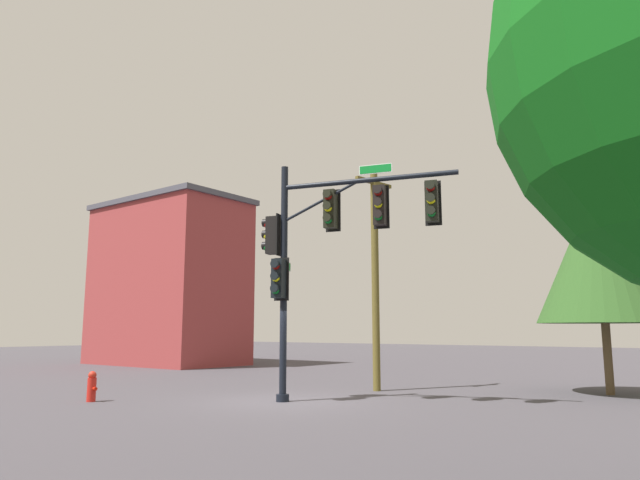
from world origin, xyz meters
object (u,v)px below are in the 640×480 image
fire_hydrant (92,387)px  tree_far (600,252)px  brick_building (168,282)px  utility_pole (375,270)px  signal_pole_assembly (327,236)px

fire_hydrant → tree_far: 15.87m
brick_building → utility_pole: bearing=-16.2°
utility_pole → fire_hydrant: 9.39m
tree_far → brick_building: size_ratio=0.70×
fire_hydrant → brick_building: 18.20m
fire_hydrant → brick_building: bearing=135.8°
tree_far → brick_building: bearing=175.9°
signal_pole_assembly → brick_building: size_ratio=0.71×
utility_pole → fire_hydrant: utility_pole is taller
brick_building → fire_hydrant: bearing=-44.2°
utility_pole → tree_far: size_ratio=1.13×
utility_pole → brick_building: bearing=163.8°
brick_building → tree_far: bearing=-4.1°
signal_pole_assembly → utility_pole: 3.79m
fire_hydrant → brick_building: brick_building is taller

